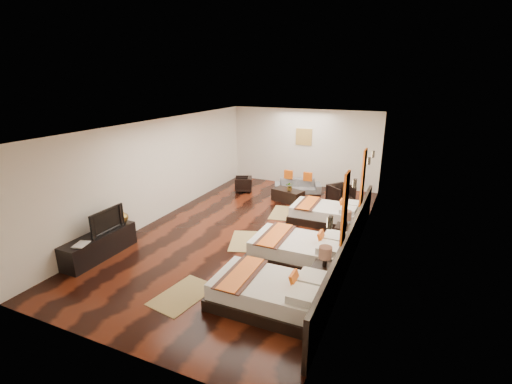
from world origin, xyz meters
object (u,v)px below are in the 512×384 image
at_px(book, 75,244).
at_px(table_plant, 290,186).
at_px(nightstand_a, 324,275).
at_px(sofa, 298,186).
at_px(tv_console, 100,245).
at_px(bed_far, 326,213).
at_px(nightstand_b, 345,233).
at_px(armchair_right, 341,194).
at_px(bed_mid, 300,250).
at_px(coffee_table, 288,196).
at_px(figurine, 121,216).
at_px(tv, 104,220).
at_px(armchair_left, 243,184).
at_px(bed_near, 270,293).

bearing_deg(book, table_plant, 64.95).
height_order(nightstand_a, sofa, nightstand_a).
bearing_deg(tv_console, sofa, 67.34).
height_order(bed_far, tv_console, bed_far).
relative_size(nightstand_b, table_plant, 2.97).
xyz_separation_m(tv_console, armchair_right, (4.26, 5.75, 0.04)).
bearing_deg(tv_console, book, -90.00).
height_order(bed_mid, coffee_table, bed_mid).
xyz_separation_m(figurine, armchair_right, (4.26, 5.04, -0.41)).
distance_m(book, figurine, 1.32).
relative_size(bed_far, book, 5.61).
distance_m(nightstand_b, book, 6.01).
relative_size(bed_mid, tv, 2.18).
bearing_deg(armchair_left, book, -30.68).
height_order(bed_near, book, bed_near).
bearing_deg(bed_near, figurine, 168.06).
bearing_deg(nightstand_b, bed_mid, -121.78).
bearing_deg(sofa, bed_mid, -92.68).
height_order(bed_near, figurine, figurine).
distance_m(bed_near, tv_console, 4.20).
distance_m(bed_mid, sofa, 4.98).
bearing_deg(armchair_right, bed_far, -144.56).
distance_m(armchair_left, table_plant, 1.93).
xyz_separation_m(nightstand_b, armchair_left, (-4.09, 2.85, -0.04)).
xyz_separation_m(bed_far, armchair_right, (0.07, 1.67, 0.07)).
height_order(book, armchair_left, book).
distance_m(bed_near, bed_far, 4.25).
height_order(bed_mid, book, bed_mid).
distance_m(bed_near, bed_mid, 1.78).
bearing_deg(book, nightstand_a, 14.78).
bearing_deg(armchair_right, table_plant, 146.42).
xyz_separation_m(figurine, table_plant, (2.73, 4.52, -0.18)).
xyz_separation_m(bed_near, figurine, (-4.20, 0.89, 0.47)).
bearing_deg(coffee_table, bed_mid, -67.21).
xyz_separation_m(bed_mid, nightstand_a, (0.75, -0.90, 0.05)).
bearing_deg(tv_console, nightstand_b, 29.61).
bearing_deg(tv_console, bed_mid, 20.89).
height_order(nightstand_a, armchair_right, nightstand_a).
bearing_deg(sofa, bed_far, -76.38).
relative_size(book, figurine, 0.94).
xyz_separation_m(bed_mid, bed_far, (-0.00, 2.48, -0.02)).
bearing_deg(nightstand_a, armchair_left, 129.52).
relative_size(nightstand_a, armchair_right, 1.30).
xyz_separation_m(bed_mid, book, (-4.20, -2.20, 0.29)).
distance_m(bed_far, figurine, 5.40).
relative_size(bed_near, book, 5.97).
height_order(bed_near, coffee_table, bed_near).
distance_m(figurine, table_plant, 5.28).
bearing_deg(bed_far, nightstand_a, -77.45).
height_order(tv, book, tv).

